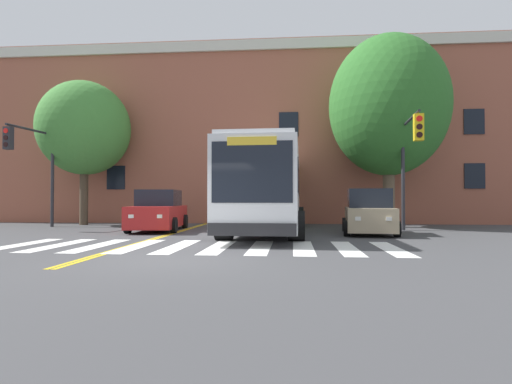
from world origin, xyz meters
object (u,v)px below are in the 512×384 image
(street_tree_curbside_small, at_px, (84,128))
(car_tan_far_lane, at_px, (369,213))
(traffic_light_far_corner, at_px, (34,157))
(city_bus, at_px, (269,189))
(street_tree_curbside_large, at_px, (388,106))
(traffic_light_near_corner, at_px, (409,150))
(car_black_behind_bus, at_px, (280,208))
(car_red_near_lane, at_px, (159,212))

(street_tree_curbside_small, bearing_deg, car_tan_far_lane, -18.06)
(traffic_light_far_corner, bearing_deg, city_bus, -4.92)
(street_tree_curbside_small, bearing_deg, street_tree_curbside_large, -1.93)
(city_bus, bearing_deg, traffic_light_near_corner, -1.18)
(traffic_light_near_corner, relative_size, traffic_light_far_corner, 1.00)
(traffic_light_near_corner, xyz_separation_m, traffic_light_far_corner, (-17.13, 1.09, -0.01))
(traffic_light_far_corner, height_order, street_tree_curbside_large, street_tree_curbside_large)
(car_tan_far_lane, height_order, street_tree_curbside_large, street_tree_curbside_large)
(car_black_behind_bus, bearing_deg, car_tan_far_lane, -70.85)
(car_red_near_lane, distance_m, car_black_behind_bus, 11.17)
(car_tan_far_lane, distance_m, street_tree_curbside_large, 6.95)
(car_tan_far_lane, height_order, traffic_light_near_corner, traffic_light_near_corner)
(traffic_light_near_corner, height_order, street_tree_curbside_small, street_tree_curbside_small)
(traffic_light_near_corner, bearing_deg, city_bus, 178.82)
(traffic_light_near_corner, bearing_deg, car_red_near_lane, 177.91)
(car_red_near_lane, bearing_deg, traffic_light_far_corner, 173.73)
(car_tan_far_lane, xyz_separation_m, street_tree_curbside_large, (1.81, 4.15, 5.28))
(car_red_near_lane, height_order, traffic_light_near_corner, traffic_light_near_corner)
(car_red_near_lane, relative_size, street_tree_curbside_small, 0.60)
(car_red_near_lane, xyz_separation_m, traffic_light_near_corner, (10.79, -0.39, 2.61))
(car_black_behind_bus, xyz_separation_m, traffic_light_near_corner, (5.61, -10.29, 2.62))
(traffic_light_near_corner, bearing_deg, street_tree_curbside_small, 166.09)
(traffic_light_far_corner, xyz_separation_m, street_tree_curbside_large, (17.14, 2.38, 2.69))
(car_black_behind_bus, height_order, traffic_light_near_corner, traffic_light_near_corner)
(traffic_light_near_corner, relative_size, street_tree_curbside_large, 0.53)
(car_black_behind_bus, xyz_separation_m, street_tree_curbside_small, (-10.60, -6.27, 4.49))
(car_tan_far_lane, bearing_deg, traffic_light_far_corner, 173.39)
(car_tan_far_lane, bearing_deg, street_tree_curbside_large, 66.48)
(city_bus, bearing_deg, car_tan_far_lane, -11.24)
(car_red_near_lane, distance_m, street_tree_curbside_small, 7.90)
(car_red_near_lane, height_order, street_tree_curbside_large, street_tree_curbside_large)
(street_tree_curbside_large, bearing_deg, traffic_light_far_corner, -172.10)
(street_tree_curbside_large, bearing_deg, street_tree_curbside_small, 178.07)
(traffic_light_far_corner, distance_m, street_tree_curbside_large, 17.51)
(car_red_near_lane, distance_m, traffic_light_far_corner, 6.88)
(city_bus, xyz_separation_m, car_tan_far_lane, (4.06, -0.81, -1.01))
(street_tree_curbside_small, bearing_deg, traffic_light_far_corner, -107.44)
(street_tree_curbside_large, bearing_deg, car_black_behind_bus, 129.48)
(street_tree_curbside_large, bearing_deg, car_tan_far_lane, -113.52)
(traffic_light_far_corner, relative_size, street_tree_curbside_large, 0.53)
(car_red_near_lane, xyz_separation_m, traffic_light_far_corner, (-6.34, 0.70, 2.60))
(city_bus, xyz_separation_m, car_black_behind_bus, (0.25, 10.17, -1.03))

